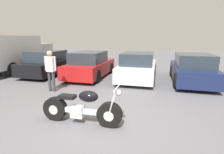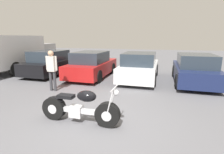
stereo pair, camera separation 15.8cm
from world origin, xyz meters
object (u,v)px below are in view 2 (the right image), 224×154
at_px(parked_car_navy, 194,70).
at_px(person_standing, 52,67).
at_px(parked_car_black, 52,63).
at_px(parked_car_red, 92,65).
at_px(parked_car_white, 139,67).
at_px(delivery_truck, 15,52).
at_px(motorcycle, 79,108).

distance_m(parked_car_navy, person_standing, 6.70).
height_order(parked_car_black, parked_car_red, same).
bearing_deg(parked_car_navy, person_standing, -153.12).
xyz_separation_m(parked_car_white, parked_car_navy, (2.70, -0.05, 0.00)).
height_order(parked_car_white, person_standing, person_standing).
bearing_deg(parked_car_black, parked_car_white, 0.54).
bearing_deg(parked_car_navy, delivery_truck, 179.57).
bearing_deg(delivery_truck, person_standing, -32.26).
bearing_deg(parked_car_navy, parked_car_red, -179.63).
relative_size(motorcycle, parked_car_red, 0.53).
xyz_separation_m(motorcycle, parked_car_red, (-1.81, 5.29, 0.26)).
xyz_separation_m(motorcycle, parked_car_white, (0.89, 5.38, 0.26)).
height_order(parked_car_white, parked_car_navy, same).
bearing_deg(parked_car_red, parked_car_black, 179.19).
height_order(parked_car_black, parked_car_navy, same).
distance_m(parked_car_white, delivery_truck, 8.21).
distance_m(motorcycle, parked_car_navy, 6.43).
xyz_separation_m(parked_car_red, parked_car_white, (2.70, 0.09, 0.00)).
xyz_separation_m(motorcycle, delivery_truck, (-7.30, 5.40, 0.89)).
relative_size(parked_car_black, parked_car_navy, 1.00).
height_order(motorcycle, delivery_truck, delivery_truck).
height_order(motorcycle, parked_car_red, parked_car_red).
bearing_deg(parked_car_white, parked_car_navy, -1.13).
xyz_separation_m(delivery_truck, person_standing, (4.92, -3.11, -0.29)).
height_order(parked_car_white, delivery_truck, delivery_truck).
distance_m(parked_car_black, parked_car_navy, 8.11).
bearing_deg(person_standing, motorcycle, -44.08).
bearing_deg(parked_car_white, motorcycle, -99.42).
relative_size(parked_car_black, person_standing, 2.40).
bearing_deg(person_standing, delivery_truck, 147.74).
xyz_separation_m(motorcycle, parked_car_navy, (3.59, 5.32, 0.26)).
xyz_separation_m(parked_car_white, person_standing, (-3.26, -3.08, 0.34)).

